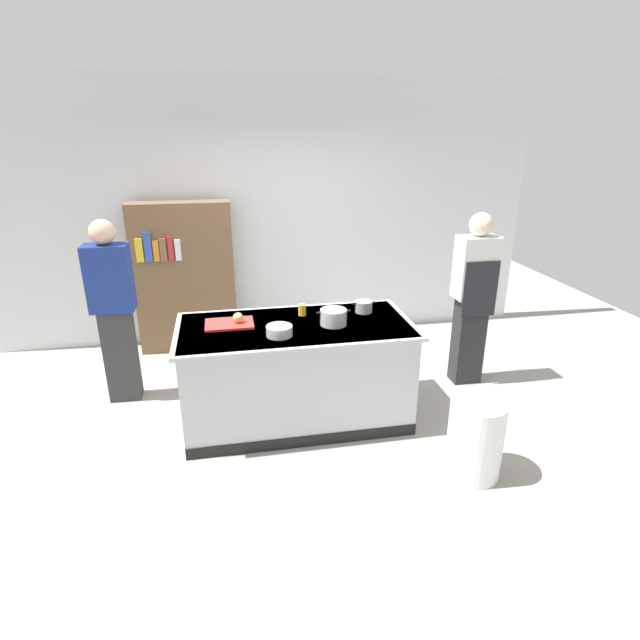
% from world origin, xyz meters
% --- Properties ---
extents(ground_plane, '(10.00, 10.00, 0.00)m').
position_xyz_m(ground_plane, '(0.00, 0.00, 0.00)').
color(ground_plane, '#9E9991').
extents(back_wall, '(6.40, 0.12, 3.00)m').
position_xyz_m(back_wall, '(0.00, 2.10, 1.50)').
color(back_wall, silver).
rests_on(back_wall, ground_plane).
extents(counter_island, '(1.98, 0.98, 0.90)m').
position_xyz_m(counter_island, '(0.00, -0.00, 0.47)').
color(counter_island, '#B7BABF').
rests_on(counter_island, ground_plane).
extents(cutting_board, '(0.40, 0.28, 0.02)m').
position_xyz_m(cutting_board, '(-0.54, 0.10, 0.91)').
color(cutting_board, red).
rests_on(cutting_board, counter_island).
extents(onion, '(0.09, 0.09, 0.09)m').
position_xyz_m(onion, '(-0.47, 0.09, 0.96)').
color(onion, tan).
rests_on(onion, cutting_board).
extents(stock_pot, '(0.29, 0.22, 0.13)m').
position_xyz_m(stock_pot, '(0.32, -0.05, 0.97)').
color(stock_pot, '#B7BABF').
rests_on(stock_pot, counter_island).
extents(sauce_pan, '(0.22, 0.15, 0.10)m').
position_xyz_m(sauce_pan, '(0.65, 0.19, 0.95)').
color(sauce_pan, '#99999E').
rests_on(sauce_pan, counter_island).
extents(mixing_bowl, '(0.21, 0.21, 0.08)m').
position_xyz_m(mixing_bowl, '(-0.16, -0.21, 0.94)').
color(mixing_bowl, '#B7BABF').
rests_on(mixing_bowl, counter_island).
extents(juice_cup, '(0.07, 0.07, 0.10)m').
position_xyz_m(juice_cup, '(0.09, 0.22, 0.95)').
color(juice_cup, yellow).
rests_on(juice_cup, counter_island).
extents(trash_bin, '(0.41, 0.41, 0.61)m').
position_xyz_m(trash_bin, '(1.18, -1.02, 0.30)').
color(trash_bin, white).
rests_on(trash_bin, ground_plane).
extents(person_chef, '(0.38, 0.25, 1.72)m').
position_xyz_m(person_chef, '(1.81, 0.39, 0.91)').
color(person_chef, '#272727').
rests_on(person_chef, ground_plane).
extents(person_guest, '(0.38, 0.24, 1.72)m').
position_xyz_m(person_guest, '(-1.56, 0.69, 0.91)').
color(person_guest, '#313131').
rests_on(person_guest, ground_plane).
extents(bookshelf, '(1.10, 0.31, 1.70)m').
position_xyz_m(bookshelf, '(-1.00, 1.80, 0.85)').
color(bookshelf, brown).
rests_on(bookshelf, ground_plane).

